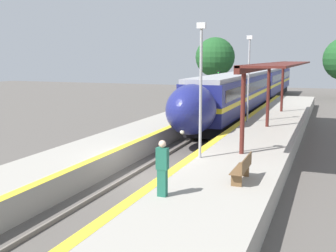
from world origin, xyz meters
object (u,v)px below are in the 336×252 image
(platform_bench, at_px, (243,168))
(person_waiting, at_px, (162,167))
(lamppost_mid, at_px, (249,73))
(lamppost_near, at_px, (201,82))
(train, at_px, (254,87))
(railway_signal, at_px, (218,87))

(platform_bench, bearing_deg, person_waiting, -129.27)
(lamppost_mid, bearing_deg, lamppost_near, -90.00)
(train, distance_m, platform_bench, 29.65)
(railway_signal, height_order, lamppost_near, lamppost_near)
(person_waiting, distance_m, lamppost_mid, 16.27)
(train, distance_m, lamppost_near, 26.64)
(railway_signal, bearing_deg, train, 62.96)
(person_waiting, height_order, lamppost_mid, lamppost_mid)
(train, relative_size, platform_bench, 26.23)
(platform_bench, xyz_separation_m, person_waiting, (-2.01, -2.45, 0.44))
(platform_bench, relative_size, lamppost_near, 0.31)
(person_waiting, distance_m, lamppost_near, 5.74)
(train, relative_size, lamppost_near, 8.11)
(lamppost_near, height_order, lamppost_mid, same)
(train, bearing_deg, lamppost_near, -85.19)
(train, bearing_deg, lamppost_mid, -81.88)
(person_waiting, bearing_deg, lamppost_mid, 91.36)
(railway_signal, bearing_deg, person_waiting, -79.21)
(train, xyz_separation_m, lamppost_mid, (2.23, -15.62, 1.95))
(platform_bench, bearing_deg, train, 98.97)
(railway_signal, bearing_deg, lamppost_near, -77.64)
(railway_signal, relative_size, lamppost_mid, 0.71)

